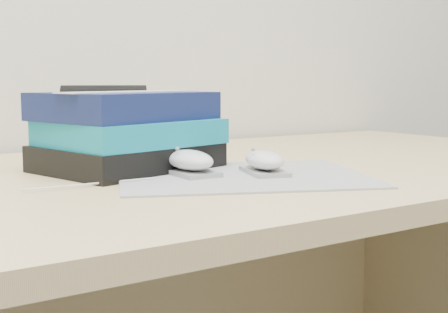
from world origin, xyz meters
TOP-DOWN VIEW (x-y plane):
  - desk at (0.00, 1.64)m, footprint 1.60×0.80m
  - mousepad at (-0.02, 1.47)m, footprint 0.46×0.42m
  - mouse_rear at (-0.08, 1.52)m, footprint 0.06×0.11m
  - mouse_front at (0.02, 1.46)m, footprint 0.08×0.11m
  - usb_cable at (-0.24, 1.51)m, footprint 0.19×0.01m
  - book_stack at (-0.13, 1.63)m, footprint 0.31×0.27m
  - pouch at (-0.14, 1.71)m, footprint 0.17×0.15m

SIDE VIEW (x-z plane):
  - desk at x=0.00m, z-range 0.13..0.86m
  - mousepad at x=-0.02m, z-range 0.73..0.73m
  - usb_cable at x=-0.24m, z-range 0.73..0.74m
  - mouse_front at x=0.02m, z-range 0.73..0.77m
  - mouse_rear at x=-0.08m, z-range 0.73..0.77m
  - book_stack at x=-0.13m, z-range 0.73..0.86m
  - pouch at x=-0.14m, z-range 0.73..0.87m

